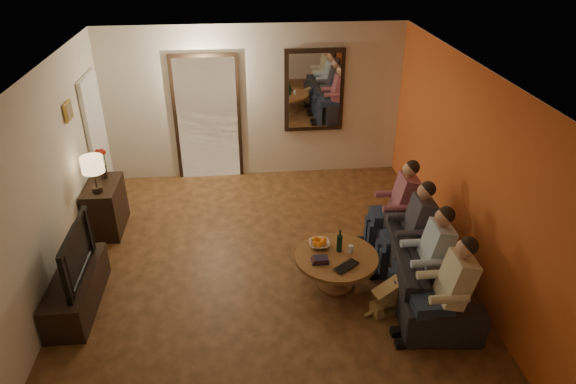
{
  "coord_description": "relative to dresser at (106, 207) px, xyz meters",
  "views": [
    {
      "loc": [
        -0.24,
        -5.29,
        4.11
      ],
      "look_at": [
        0.3,
        0.3,
        1.05
      ],
      "focal_mm": 32.0,
      "sensor_mm": 36.0,
      "label": 1
    }
  ],
  "objects": [
    {
      "name": "floor",
      "position": [
        2.25,
        -1.35,
        -0.37
      ],
      "size": [
        5.0,
        6.0,
        0.01
      ],
      "primitive_type": "cube",
      "color": "#3B260F",
      "rests_on": "ground"
    },
    {
      "name": "ceiling",
      "position": [
        2.25,
        -1.35,
        2.23
      ],
      "size": [
        5.0,
        6.0,
        0.01
      ],
      "primitive_type": "cube",
      "color": "white",
      "rests_on": "back_wall"
    },
    {
      "name": "back_wall",
      "position": [
        2.25,
        1.65,
        0.93
      ],
      "size": [
        5.0,
        0.02,
        2.6
      ],
      "primitive_type": "cube",
      "color": "beige",
      "rests_on": "floor"
    },
    {
      "name": "left_wall",
      "position": [
        -0.25,
        -1.35,
        0.93
      ],
      "size": [
        0.02,
        6.0,
        2.6
      ],
      "primitive_type": "cube",
      "color": "beige",
      "rests_on": "floor"
    },
    {
      "name": "right_wall",
      "position": [
        4.75,
        -1.35,
        0.93
      ],
      "size": [
        0.02,
        6.0,
        2.6
      ],
      "primitive_type": "cube",
      "color": "beige",
      "rests_on": "floor"
    },
    {
      "name": "orange_accent",
      "position": [
        4.74,
        -1.35,
        0.93
      ],
      "size": [
        0.01,
        6.0,
        2.6
      ],
      "primitive_type": "cube",
      "color": "orange",
      "rests_on": "right_wall"
    },
    {
      "name": "kitchen_doorway",
      "position": [
        1.45,
        1.63,
        0.68
      ],
      "size": [
        1.0,
        0.06,
        2.1
      ],
      "primitive_type": "cube",
      "color": "#FFE0A5",
      "rests_on": "floor"
    },
    {
      "name": "door_trim",
      "position": [
        1.45,
        1.62,
        0.68
      ],
      "size": [
        1.12,
        0.04,
        2.22
      ],
      "primitive_type": "cube",
      "color": "black",
      "rests_on": "floor"
    },
    {
      "name": "fridge_glimpse",
      "position": [
        1.7,
        1.64,
        0.53
      ],
      "size": [
        0.45,
        0.03,
        1.7
      ],
      "primitive_type": "cube",
      "color": "silver",
      "rests_on": "floor"
    },
    {
      "name": "mirror_frame",
      "position": [
        3.25,
        1.61,
        1.13
      ],
      "size": [
        1.0,
        0.05,
        1.4
      ],
      "primitive_type": "cube",
      "color": "black",
      "rests_on": "back_wall"
    },
    {
      "name": "mirror_glass",
      "position": [
        3.25,
        1.58,
        1.13
      ],
      "size": [
        0.86,
        0.02,
        1.26
      ],
      "primitive_type": "cube",
      "color": "white",
      "rests_on": "back_wall"
    },
    {
      "name": "white_door",
      "position": [
        -0.21,
        0.95,
        0.65
      ],
      "size": [
        0.06,
        0.85,
        2.04
      ],
      "primitive_type": "cube",
      "color": "white",
      "rests_on": "floor"
    },
    {
      "name": "framed_art",
      "position": [
        -0.22,
        -0.05,
        1.48
      ],
      "size": [
        0.03,
        0.28,
        0.24
      ],
      "primitive_type": "cube",
      "color": "#B28C33",
      "rests_on": "left_wall"
    },
    {
      "name": "art_canvas",
      "position": [
        -0.21,
        -0.05,
        1.48
      ],
      "size": [
        0.01,
        0.22,
        0.18
      ],
      "primitive_type": "cube",
      "color": "brown",
      "rests_on": "left_wall"
    },
    {
      "name": "dresser",
      "position": [
        0.0,
        0.0,
        0.0
      ],
      "size": [
        0.45,
        0.83,
        0.74
      ],
      "primitive_type": "cube",
      "color": "black",
      "rests_on": "floor"
    },
    {
      "name": "table_lamp",
      "position": [
        0.0,
        -0.22,
        0.64
      ],
      "size": [
        0.3,
        0.3,
        0.54
      ],
      "primitive_type": null,
      "color": "beige",
      "rests_on": "dresser"
    },
    {
      "name": "flower_vase",
      "position": [
        0.0,
        0.22,
        0.59
      ],
      "size": [
        0.14,
        0.14,
        0.44
      ],
      "primitive_type": null,
      "color": "#A82411",
      "rests_on": "dresser"
    },
    {
      "name": "tv_stand",
      "position": [
        0.0,
        -1.69,
        -0.15
      ],
      "size": [
        0.45,
        1.31,
        0.44
      ],
      "primitive_type": "cube",
      "color": "black",
      "rests_on": "floor"
    },
    {
      "name": "tv",
      "position": [
        0.0,
        -1.69,
        0.38
      ],
      "size": [
        1.07,
        0.14,
        0.62
      ],
      "primitive_type": "imported",
      "rotation": [
        0.0,
        0.0,
        1.57
      ],
      "color": "black",
      "rests_on": "tv_stand"
    },
    {
      "name": "sofa",
      "position": [
        4.18,
        -1.73,
        -0.05
      ],
      "size": [
        2.28,
        1.1,
        0.64
      ],
      "primitive_type": "imported",
      "rotation": [
        0.0,
        0.0,
        1.46
      ],
      "color": "black",
      "rests_on": "floor"
    },
    {
      "name": "person_a",
      "position": [
        4.08,
        -2.63,
        0.23
      ],
      "size": [
        0.6,
        0.4,
        1.2
      ],
      "primitive_type": null,
      "color": "tan",
      "rests_on": "sofa"
    },
    {
      "name": "person_b",
      "position": [
        4.08,
        -2.03,
        0.23
      ],
      "size": [
        0.6,
        0.4,
        1.2
      ],
      "primitive_type": null,
      "color": "tan",
      "rests_on": "sofa"
    },
    {
      "name": "person_c",
      "position": [
        4.08,
        -1.43,
        0.23
      ],
      "size": [
        0.6,
        0.4,
        1.2
      ],
      "primitive_type": null,
      "color": "tan",
      "rests_on": "sofa"
    },
    {
      "name": "person_d",
      "position": [
        4.08,
        -0.83,
        0.23
      ],
      "size": [
        0.6,
        0.4,
        1.2
      ],
      "primitive_type": null,
      "color": "tan",
      "rests_on": "sofa"
    },
    {
      "name": "dog",
      "position": [
        3.66,
        -2.14,
        -0.09
      ],
      "size": [
        0.6,
        0.38,
        0.56
      ],
      "primitive_type": null,
      "rotation": [
        0.0,
        0.0,
        0.28
      ],
      "color": "#A7814D",
      "rests_on": "floor"
    },
    {
      "name": "coffee_table",
      "position": [
        3.09,
        -1.62,
        -0.14
      ],
      "size": [
        1.16,
        1.16,
        0.45
      ],
      "primitive_type": "cylinder",
      "rotation": [
        0.0,
        0.0,
        0.15
      ],
      "color": "brown",
      "rests_on": "floor"
    },
    {
      "name": "bowl",
      "position": [
        2.91,
        -1.4,
        0.11
      ],
      "size": [
        0.26,
        0.26,
        0.06
      ],
      "primitive_type": "imported",
      "color": "white",
      "rests_on": "coffee_table"
    },
    {
      "name": "oranges",
      "position": [
        2.91,
        -1.4,
        0.18
      ],
      "size": [
        0.2,
        0.2,
        0.08
      ],
      "primitive_type": null,
      "color": "orange",
      "rests_on": "bowl"
    },
    {
      "name": "wine_bottle",
      "position": [
        3.14,
        -1.52,
        0.24
      ],
      "size": [
        0.07,
        0.07,
        0.31
      ],
      "primitive_type": null,
      "color": "black",
      "rests_on": "coffee_table"
    },
    {
      "name": "wine_glass",
      "position": [
        3.27,
        -1.57,
        0.13
      ],
      "size": [
        0.06,
        0.06,
        0.1
      ],
      "primitive_type": "cylinder",
      "color": "silver",
      "rests_on": "coffee_table"
    },
    {
      "name": "book_stack",
      "position": [
        2.87,
        -1.72,
        0.12
      ],
      "size": [
        0.2,
        0.15,
        0.07
      ],
      "primitive_type": null,
      "color": "black",
      "rests_on": "coffee_table"
    },
    {
      "name": "laptop",
      "position": [
        3.19,
        -1.9,
        0.1
      ],
      "size": [
        0.39,
        0.37,
        0.03
      ],
      "primitive_type": "imported",
      "rotation": [
        0.0,
        0.0,
        0.64
      ],
      "color": "black",
      "rests_on": "coffee_table"
    }
  ]
}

